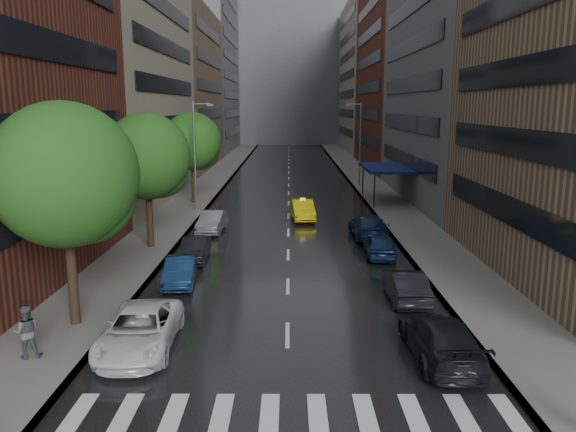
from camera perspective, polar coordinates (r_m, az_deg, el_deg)
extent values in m
plane|color=gray|center=(18.83, -0.10, -16.78)|extent=(220.00, 220.00, 0.00)
cube|color=black|center=(67.22, 0.08, 3.63)|extent=(14.00, 140.00, 0.01)
cube|color=gray|center=(67.82, -7.56, 3.66)|extent=(4.00, 140.00, 0.15)
cube|color=gray|center=(67.80, 7.72, 3.66)|extent=(4.00, 140.00, 0.15)
cube|color=silver|center=(18.17, -20.89, -18.65)|extent=(0.55, 2.80, 0.01)
cube|color=silver|center=(17.74, -16.42, -19.12)|extent=(0.55, 2.80, 0.01)
cube|color=silver|center=(17.42, -11.73, -19.50)|extent=(0.55, 2.80, 0.01)
cube|color=silver|center=(17.20, -6.87, -19.75)|extent=(0.55, 2.80, 0.01)
cube|color=silver|center=(17.10, -1.91, -19.88)|extent=(0.55, 2.80, 0.01)
cube|color=silver|center=(17.11, 3.08, -19.87)|extent=(0.55, 2.80, 0.01)
cube|color=silver|center=(17.23, 8.02, -19.72)|extent=(0.55, 2.80, 0.01)
cube|color=silver|center=(17.47, 12.85, -19.45)|extent=(0.55, 2.80, 0.01)
cube|color=silver|center=(17.81, 17.50, -19.06)|extent=(0.55, 2.80, 0.01)
cube|color=silver|center=(18.25, 21.93, -18.58)|extent=(0.55, 2.80, 0.01)
cube|color=gray|center=(55.36, -16.61, 19.22)|extent=(8.00, 28.00, 34.00)
cube|color=#937A5B|center=(82.06, -10.70, 12.51)|extent=(8.00, 28.00, 22.00)
cube|color=slate|center=(112.12, -7.90, 16.28)|extent=(8.00, 32.00, 38.00)
cube|color=slate|center=(54.80, 16.45, 14.05)|extent=(8.00, 28.00, 24.00)
cube|color=maroon|center=(82.52, 11.07, 17.36)|extent=(8.00, 28.00, 36.00)
cube|color=gray|center=(111.76, 8.05, 13.72)|extent=(8.00, 32.00, 28.00)
cube|color=slate|center=(134.82, 0.11, 14.23)|extent=(40.00, 14.00, 32.00)
cylinder|color=#382619|center=(24.01, -21.12, -4.93)|extent=(0.40, 0.40, 4.96)
sphere|color=#1E5116|center=(23.30, -21.76, 3.90)|extent=(5.67, 5.67, 5.67)
cylinder|color=#382619|center=(35.79, -13.89, 0.35)|extent=(0.40, 0.40, 4.62)
sphere|color=#1E5116|center=(35.32, -14.15, 5.89)|extent=(5.28, 5.28, 5.28)
cylinder|color=#382619|center=(51.44, -9.59, 3.69)|extent=(0.40, 0.40, 4.54)
sphere|color=#1E5116|center=(51.11, -9.71, 7.48)|extent=(5.19, 5.19, 5.19)
imported|color=yellow|center=(44.04, 1.50, 0.63)|extent=(1.99, 4.80, 1.55)
imported|color=white|center=(21.64, -14.80, -11.12)|extent=(2.68, 5.53, 1.52)
imported|color=navy|center=(28.72, -10.90, -5.52)|extent=(1.80, 4.23, 1.36)
imported|color=black|center=(32.83, -9.48, -3.37)|extent=(1.50, 4.09, 1.34)
imported|color=slate|center=(40.13, -7.70, -0.55)|extent=(1.87, 4.59, 1.48)
imported|color=black|center=(20.89, 15.24, -11.94)|extent=(2.24, 5.33, 1.54)
imported|color=black|center=(26.47, 11.83, -6.91)|extent=(1.58, 4.39, 1.44)
imported|color=#0F2449|center=(33.60, 9.27, -2.93)|extent=(1.95, 4.36, 1.46)
imported|color=#0D1A41|center=(38.32, 8.13, -1.03)|extent=(2.26, 5.51, 1.60)
imported|color=#545459|center=(21.90, -25.04, -10.61)|extent=(1.09, 0.95, 1.89)
imported|color=black|center=(21.66, -25.19, -8.87)|extent=(0.96, 0.98, 0.88)
cylinder|color=gray|center=(47.48, -9.46, 5.98)|extent=(0.18, 0.18, 9.00)
cube|color=gray|center=(47.08, -7.91, 11.10)|extent=(0.50, 0.22, 0.16)
cylinder|color=gray|center=(62.26, 7.33, 7.24)|extent=(0.18, 0.18, 9.00)
cube|color=gray|center=(61.96, 6.12, 11.13)|extent=(0.50, 0.22, 0.16)
cube|color=navy|center=(52.71, 9.93, 4.83)|extent=(4.00, 8.00, 0.25)
cylinder|color=black|center=(48.92, 8.76, 2.61)|extent=(0.12, 0.12, 3.00)
cylinder|color=black|center=(56.38, 7.62, 3.76)|extent=(0.12, 0.12, 3.00)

